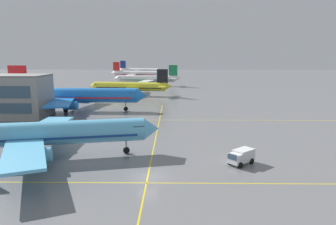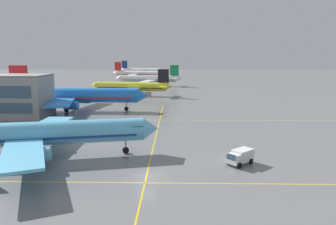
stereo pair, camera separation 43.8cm
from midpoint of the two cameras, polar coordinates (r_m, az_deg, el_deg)
ground_plane at (r=41.17m, az=-3.66°, el=-11.58°), size 600.00×600.00×0.00m
airliner_front_gate at (r=50.65m, az=-22.13°, el=-3.63°), size 35.52×30.16×11.11m
airliner_second_row at (r=91.33m, az=-16.51°, el=3.01°), size 40.44×35.00×12.61m
airliner_third_row at (r=121.42m, az=-6.58°, el=4.72°), size 32.85×28.05×10.22m
airliner_far_left_stand at (r=158.35m, az=-3.46°, el=6.13°), size 33.82×29.23×10.53m
airliner_far_right_stand at (r=200.27m, az=-5.54°, el=7.05°), size 34.92×29.79×11.05m
airliner_distant_taxiway at (r=239.18m, az=-4.92°, el=7.61°), size 34.99×29.93×11.18m
taxiway_markings at (r=57.10m, az=-2.23°, el=-5.24°), size 116.27×82.95×0.01m
service_truck_red_van at (r=46.27m, az=13.28°, el=-7.78°), size 4.31×4.09×2.10m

